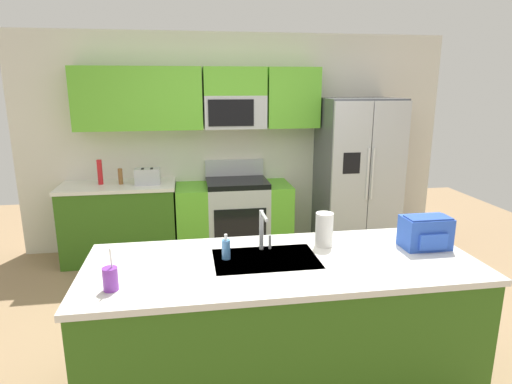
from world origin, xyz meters
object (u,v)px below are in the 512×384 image
soap_dispenser (226,249)px  backpack (426,232)px  range_oven (234,217)px  pepper_mill (120,176)px  bottle_red (100,172)px  sink_faucet (263,227)px  drink_cup_purple (110,279)px  toaster (148,176)px  paper_towel_roll (324,229)px  refrigerator (357,175)px

soap_dispenser → backpack: backpack is taller
range_oven → pepper_mill: bearing=-179.9°
bottle_red → sink_faucet: size_ratio=1.00×
drink_cup_purple → toaster: bearing=90.2°
drink_cup_purple → paper_towel_roll: drink_cup_purple is taller
sink_faucet → backpack: (1.13, -0.12, -0.05)m
toaster → sink_faucet: 2.40m
toaster → backpack: size_ratio=0.87×
pepper_mill → bottle_red: (-0.22, 0.03, 0.05)m
range_oven → toaster: 1.13m
range_oven → paper_towel_roll: (0.40, -2.23, 0.58)m
soap_dispenser → backpack: 1.39m
sink_faucet → soap_dispenser: bearing=-158.6°
range_oven → sink_faucet: size_ratio=4.82×
paper_towel_roll → sink_faucet: bearing=-176.8°
pepper_mill → drink_cup_purple: size_ratio=0.71×
bottle_red → sink_faucet: (1.47, -2.28, 0.03)m
range_oven → pepper_mill: (-1.29, -0.00, 0.55)m
refrigerator → toaster: refrigerator is taller
backpack → sink_faucet: bearing=173.7°
sink_faucet → paper_towel_roll: 0.44m
range_oven → soap_dispenser: 2.43m
range_oven → refrigerator: 1.59m
sink_faucet → backpack: bearing=-6.3°
refrigerator → bottle_red: bearing=178.1°
bottle_red → toaster: bearing=-8.5°
pepper_mill → sink_faucet: (1.25, -2.25, 0.08)m
drink_cup_purple → backpack: 2.09m
pepper_mill → paper_towel_roll: size_ratio=0.75×
bottle_red → paper_towel_roll: size_ratio=1.17×
range_oven → drink_cup_purple: bearing=-110.0°
range_oven → soap_dispenser: range_oven is taller
sink_faucet → paper_towel_roll: sink_faucet is taller
paper_towel_roll → backpack: size_ratio=0.75×
toaster → pepper_mill: bearing=170.7°
drink_cup_purple → backpack: (2.06, 0.32, 0.05)m
paper_towel_roll → range_oven: bearing=100.1°
sink_faucet → soap_dispenser: size_ratio=1.66×
toaster → paper_towel_roll: (1.38, -2.18, 0.03)m
refrigerator → drink_cup_purple: bearing=-133.5°
bottle_red → soap_dispenser: bearing=-63.1°
drink_cup_purple → paper_towel_roll: bearing=18.8°
refrigerator → backpack: 2.35m
refrigerator → paper_towel_roll: bearing=-117.3°
range_oven → soap_dispenser: bearing=-97.4°
refrigerator → bottle_red: 3.03m
range_oven → backpack: 2.67m
range_oven → sink_faucet: (-0.04, -2.25, 0.62)m
pepper_mill → toaster: bearing=-9.3°
pepper_mill → bottle_red: bearing=172.5°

